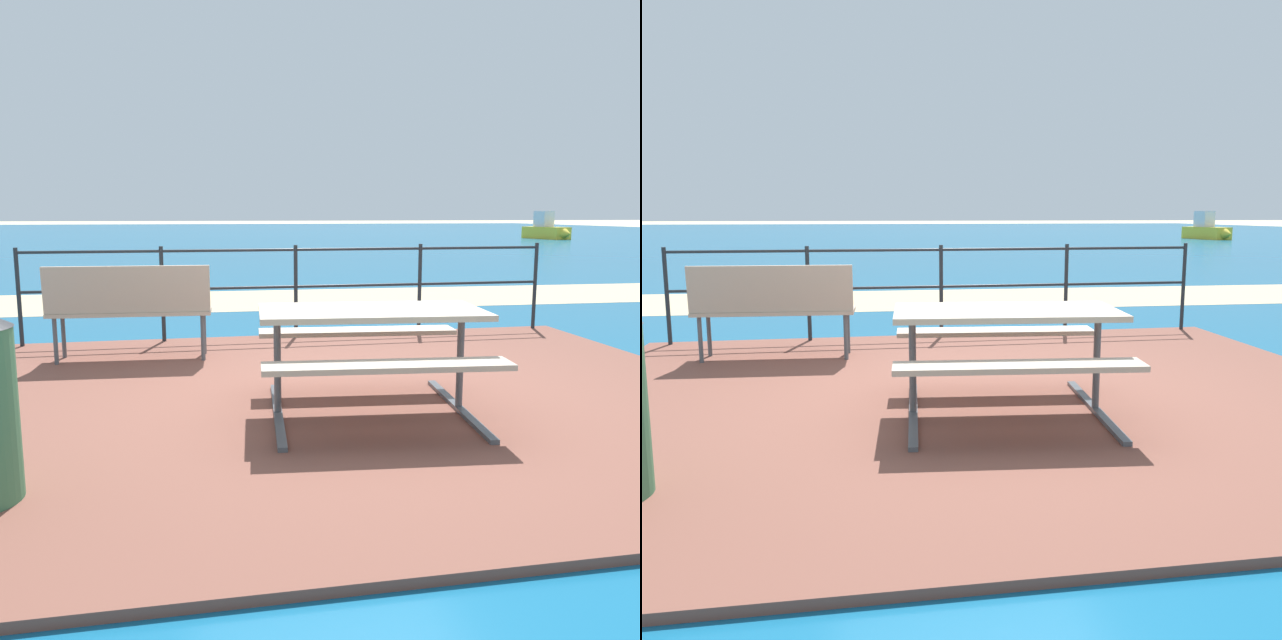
# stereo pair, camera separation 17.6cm
# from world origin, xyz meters

# --- Properties ---
(ground_plane) EXTENTS (240.00, 240.00, 0.00)m
(ground_plane) POSITION_xyz_m (0.00, 0.00, 0.00)
(ground_plane) COLOR beige
(patio_paving) EXTENTS (6.40, 5.20, 0.06)m
(patio_paving) POSITION_xyz_m (0.00, 0.00, 0.03)
(patio_paving) COLOR brown
(patio_paving) RESTS_ON ground
(sea_water) EXTENTS (90.00, 90.00, 0.01)m
(sea_water) POSITION_xyz_m (0.00, 40.00, 0.01)
(sea_water) COLOR #145B84
(sea_water) RESTS_ON ground
(beach_strip) EXTENTS (54.05, 3.92, 0.01)m
(beach_strip) POSITION_xyz_m (0.00, 6.15, 0.01)
(beach_strip) COLOR tan
(beach_strip) RESTS_ON ground
(picnic_table) EXTENTS (1.66, 1.58, 0.74)m
(picnic_table) POSITION_xyz_m (0.07, -0.50, 0.64)
(picnic_table) COLOR tan
(picnic_table) RESTS_ON patio_paving
(park_bench) EXTENTS (1.53, 0.49, 0.92)m
(park_bench) POSITION_xyz_m (-1.74, 1.53, 0.61)
(park_bench) COLOR tan
(park_bench) RESTS_ON patio_paving
(railing_fence) EXTENTS (5.94, 0.04, 1.04)m
(railing_fence) POSITION_xyz_m (0.00, 2.47, 0.72)
(railing_fence) COLOR #1E2328
(railing_fence) RESTS_ON patio_paving
(boat_far) EXTENTS (1.59, 3.51, 1.56)m
(boat_far) POSITION_xyz_m (18.58, 29.59, 0.51)
(boat_far) COLOR yellow
(boat_far) RESTS_ON sea_water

